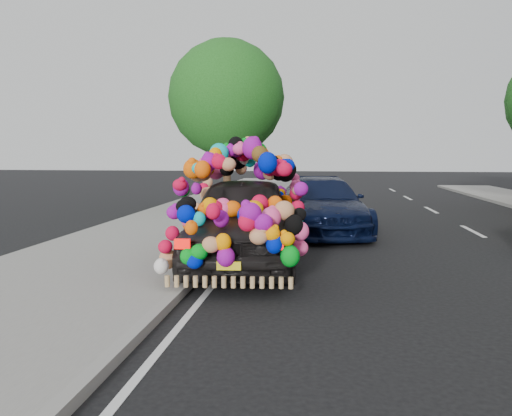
{
  "coord_description": "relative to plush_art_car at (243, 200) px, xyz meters",
  "views": [
    {
      "loc": [
        -0.37,
        -8.56,
        2.03
      ],
      "look_at": [
        -1.6,
        0.85,
        0.99
      ],
      "focal_mm": 35.0,
      "sensor_mm": 36.0,
      "label": 1
    }
  ],
  "objects": [
    {
      "name": "navy_sedan",
      "position": [
        1.47,
        3.98,
        -0.47
      ],
      "size": [
        2.7,
        5.08,
        1.4
      ],
      "primitive_type": "imported",
      "rotation": [
        0.0,
        0.0,
        0.16
      ],
      "color": "black",
      "rests_on": "ground"
    },
    {
      "name": "tree_near_sidewalk",
      "position": [
        -2.0,
        8.98,
        2.85
      ],
      "size": [
        4.2,
        4.2,
        6.13
      ],
      "color": "#332114",
      "rests_on": "ground"
    },
    {
      "name": "plush_art_car",
      "position": [
        0.0,
        0.0,
        0.0
      ],
      "size": [
        2.63,
        5.11,
        2.27
      ],
      "rotation": [
        0.0,
        0.0,
        0.07
      ],
      "color": "black",
      "rests_on": "ground"
    },
    {
      "name": "sidewalk",
      "position": [
        -2.5,
        -0.52,
        -1.11
      ],
      "size": [
        4.0,
        60.0,
        0.12
      ],
      "primitive_type": "cube",
      "color": "gray",
      "rests_on": "ground"
    },
    {
      "name": "ground",
      "position": [
        1.8,
        -0.52,
        -1.17
      ],
      "size": [
        100.0,
        100.0,
        0.0
      ],
      "primitive_type": "plane",
      "color": "black",
      "rests_on": "ground"
    },
    {
      "name": "kerb",
      "position": [
        -0.55,
        -0.52,
        -1.1
      ],
      "size": [
        0.15,
        60.0,
        0.13
      ],
      "primitive_type": "cube",
      "color": "gray",
      "rests_on": "ground"
    }
  ]
}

